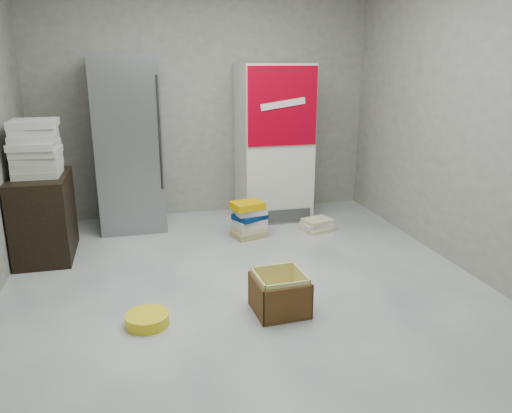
{
  "coord_description": "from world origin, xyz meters",
  "views": [
    {
      "loc": [
        -0.84,
        -3.49,
        1.86
      ],
      "look_at": [
        0.19,
        0.7,
        0.57
      ],
      "focal_mm": 35.0,
      "sensor_mm": 36.0,
      "label": 1
    }
  ],
  "objects": [
    {
      "name": "wood_shelf",
      "position": [
        -1.73,
        1.4,
        0.4
      ],
      "size": [
        0.5,
        0.8,
        0.8
      ],
      "primitive_type": "cube",
      "color": "black",
      "rests_on": "ground"
    },
    {
      "name": "supply_box_stack",
      "position": [
        -1.73,
        1.41,
        1.06
      ],
      "size": [
        0.43,
        0.45,
        0.52
      ],
      "color": "beige",
      "rests_on": "wood_shelf"
    },
    {
      "name": "phonebook_stack_side",
      "position": [
        1.07,
        1.46,
        0.07
      ],
      "size": [
        0.37,
        0.33,
        0.14
      ],
      "rotation": [
        0.0,
        0.0,
        0.21
      ],
      "color": "beige",
      "rests_on": "ground"
    },
    {
      "name": "bucket_lid",
      "position": [
        -0.84,
        -0.18,
        0.04
      ],
      "size": [
        0.36,
        0.36,
        0.08
      ],
      "primitive_type": "cylinder",
      "rotation": [
        0.0,
        0.0,
        -0.15
      ],
      "color": "yellow",
      "rests_on": "ground"
    },
    {
      "name": "steel_fridge",
      "position": [
        -0.9,
        2.13,
        0.95
      ],
      "size": [
        0.7,
        0.72,
        1.9
      ],
      "color": "#919498",
      "rests_on": "ground"
    },
    {
      "name": "phonebook_stack_main",
      "position": [
        0.3,
        1.45,
        0.2
      ],
      "size": [
        0.41,
        0.36,
        0.39
      ],
      "rotation": [
        0.0,
        0.0,
        0.31
      ],
      "color": "tan",
      "rests_on": "ground"
    },
    {
      "name": "coke_cooler",
      "position": [
        0.75,
        2.12,
        0.9
      ],
      "size": [
        0.8,
        0.73,
        1.8
      ],
      "color": "silver",
      "rests_on": "ground"
    },
    {
      "name": "cardboard_box",
      "position": [
        0.15,
        -0.21,
        0.13
      ],
      "size": [
        0.41,
        0.41,
        0.31
      ],
      "rotation": [
        0.0,
        0.0,
        0.06
      ],
      "color": "yellow",
      "rests_on": "ground"
    },
    {
      "name": "ground",
      "position": [
        0.0,
        0.0,
        0.0
      ],
      "size": [
        5.0,
        5.0,
        0.0
      ],
      "primitive_type": "plane",
      "color": "silver",
      "rests_on": "ground"
    },
    {
      "name": "room_shell",
      "position": [
        0.0,
        0.0,
        1.8
      ],
      "size": [
        4.04,
        5.04,
        2.82
      ],
      "color": "#9D988D",
      "rests_on": "ground"
    }
  ]
}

